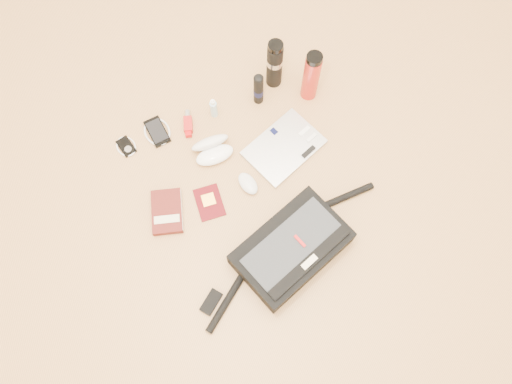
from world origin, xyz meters
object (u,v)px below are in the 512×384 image
messenger_bag (291,249)px  book (167,212)px  laptop (284,147)px  thermos_red (311,76)px  thermos_black (275,64)px

messenger_bag → book: messenger_bag is taller
laptop → thermos_red: thermos_red is taller
book → thermos_red: 0.78m
messenger_bag → thermos_black: (0.23, 0.72, 0.07)m
laptop → book: bearing=167.8°
laptop → book: (-0.52, -0.09, 0.01)m
book → thermos_red: size_ratio=0.77×
messenger_bag → laptop: (0.15, 0.41, -0.04)m
thermos_black → book: bearing=-146.8°
messenger_bag → thermos_black: bearing=52.4°
laptop → book: book is taller
thermos_black → laptop: bearing=-104.9°
thermos_black → thermos_red: 0.16m
messenger_bag → laptop: messenger_bag is taller
messenger_bag → laptop: size_ratio=2.26×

